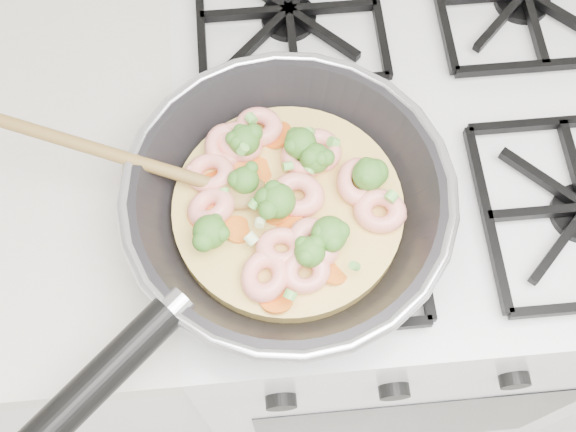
{
  "coord_description": "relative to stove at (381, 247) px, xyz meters",
  "views": [
    {
      "loc": [
        -0.2,
        1.25,
        1.64
      ],
      "look_at": [
        -0.18,
        1.57,
        0.93
      ],
      "focal_mm": 45.09,
      "sensor_mm": 36.0,
      "label": 1
    }
  ],
  "objects": [
    {
      "name": "skillet",
      "position": [
        -0.18,
        -0.14,
        0.5
      ],
      "size": [
        0.46,
        0.42,
        0.1
      ],
      "rotation": [
        0.0,
        0.0,
        -0.21
      ],
      "color": "black",
      "rests_on": "stove"
    },
    {
      "name": "stove",
      "position": [
        0.0,
        0.0,
        0.0
      ],
      "size": [
        0.6,
        0.6,
        0.92
      ],
      "color": "silver",
      "rests_on": "ground"
    }
  ]
}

